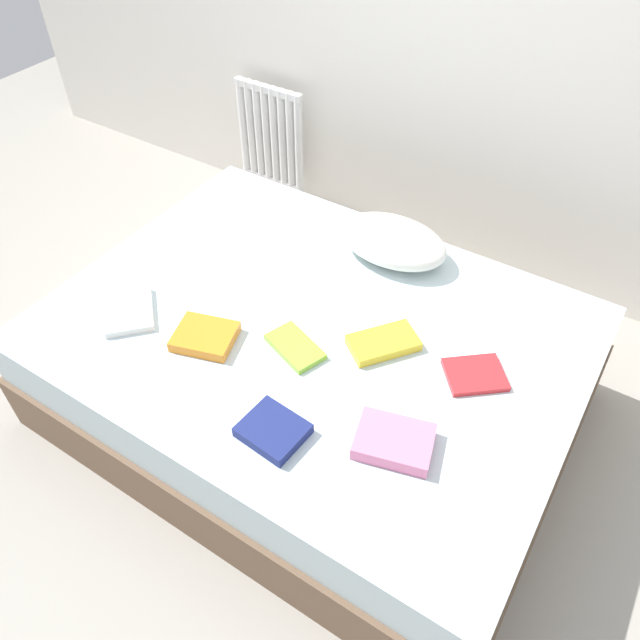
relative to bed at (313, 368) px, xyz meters
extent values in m
plane|color=#9E998E|center=(0.00, 0.00, -0.25)|extent=(8.00, 8.00, 0.00)
cube|color=brown|center=(0.00, 0.00, -0.11)|extent=(2.00, 1.50, 0.28)
cube|color=silver|center=(0.00, 0.00, 0.14)|extent=(1.96, 1.46, 0.22)
cylinder|color=white|center=(-1.27, 1.20, 0.18)|extent=(0.04, 0.04, 0.60)
cylinder|color=white|center=(-1.21, 1.20, 0.18)|extent=(0.04, 0.04, 0.60)
cylinder|color=white|center=(-1.15, 1.20, 0.18)|extent=(0.04, 0.04, 0.60)
cylinder|color=white|center=(-1.10, 1.20, 0.18)|extent=(0.04, 0.04, 0.60)
cylinder|color=white|center=(-1.04, 1.20, 0.18)|extent=(0.04, 0.04, 0.60)
cylinder|color=white|center=(-0.99, 1.20, 0.18)|extent=(0.04, 0.04, 0.60)
cylinder|color=white|center=(-0.93, 1.20, 0.18)|extent=(0.04, 0.04, 0.60)
cylinder|color=white|center=(-0.88, 1.20, 0.18)|extent=(0.04, 0.04, 0.60)
cube|color=white|center=(-1.07, 1.20, 0.45)|extent=(0.43, 0.04, 0.04)
cube|color=white|center=(-1.07, 1.20, -0.10)|extent=(0.43, 0.04, 0.04)
ellipsoid|color=white|center=(0.05, 0.53, 0.33)|extent=(0.47, 0.31, 0.15)
cube|color=white|center=(-0.63, -0.33, 0.27)|extent=(0.29, 0.29, 0.03)
cube|color=pink|center=(0.51, -0.32, 0.28)|extent=(0.28, 0.23, 0.05)
cube|color=red|center=(0.61, 0.09, 0.26)|extent=(0.26, 0.25, 0.02)
cube|color=#8CC638|center=(0.02, -0.14, 0.26)|extent=(0.25, 0.19, 0.02)
cube|color=orange|center=(-0.29, -0.28, 0.27)|extent=(0.26, 0.23, 0.04)
cube|color=navy|center=(0.16, -0.49, 0.27)|extent=(0.21, 0.19, 0.04)
cube|color=yellow|center=(0.28, 0.04, 0.27)|extent=(0.26, 0.28, 0.04)
camera|label=1|loc=(0.90, -1.36, 1.89)|focal=34.40mm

